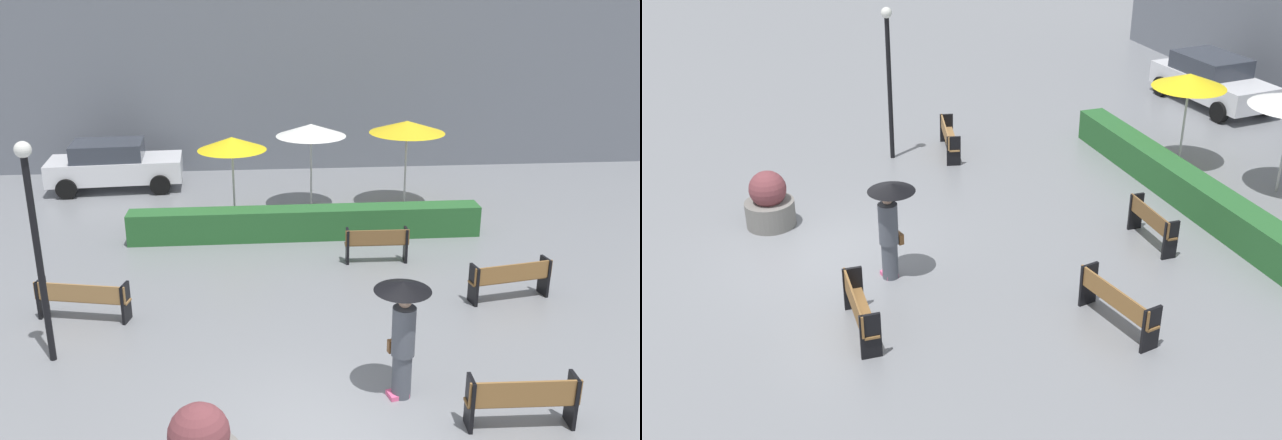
% 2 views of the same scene
% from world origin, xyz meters
% --- Properties ---
extents(ground_plane, '(60.00, 60.00, 0.00)m').
position_xyz_m(ground_plane, '(0.00, 0.00, 0.00)').
color(ground_plane, gray).
extents(bench_far_right, '(1.83, 0.69, 0.86)m').
position_xyz_m(bench_far_right, '(4.32, 4.30, 0.51)').
color(bench_far_right, olive).
rests_on(bench_far_right, ground).
extents(bench_near_right, '(1.71, 0.41, 0.87)m').
position_xyz_m(bench_near_right, '(2.96, -0.03, 0.51)').
color(bench_near_right, olive).
rests_on(bench_near_right, ground).
extents(bench_back_row, '(1.54, 0.35, 0.86)m').
position_xyz_m(bench_back_row, '(1.82, 6.56, 0.52)').
color(bench_back_row, brown).
rests_on(bench_back_row, ground).
extents(bench_far_left, '(1.91, 0.75, 0.81)m').
position_xyz_m(bench_far_left, '(-4.52, 4.14, 0.48)').
color(bench_far_left, '#9E7242').
rests_on(bench_far_left, ground).
extents(pedestrian_with_umbrella, '(0.92, 0.92, 2.02)m').
position_xyz_m(pedestrian_with_umbrella, '(1.30, 1.00, 1.28)').
color(pedestrian_with_umbrella, '#4C515B').
rests_on(pedestrian_with_umbrella, ground).
extents(planter_pot, '(1.10, 1.10, 1.30)m').
position_xyz_m(planter_pot, '(-1.78, -0.99, 0.56)').
color(planter_pot, slate).
rests_on(planter_pot, ground).
extents(lamp_post, '(0.28, 0.28, 4.02)m').
position_xyz_m(lamp_post, '(-4.72, 2.61, 2.46)').
color(lamp_post, black).
rests_on(lamp_post, ground).
extents(patio_umbrella_yellow, '(1.87, 1.87, 2.48)m').
position_xyz_m(patio_umbrella_yellow, '(-1.68, 9.61, 2.30)').
color(patio_umbrella_yellow, silver).
rests_on(patio_umbrella_yellow, ground).
extents(hedge_strip, '(9.22, 0.70, 0.82)m').
position_xyz_m(hedge_strip, '(0.23, 8.40, 0.41)').
color(hedge_strip, '#28602D').
rests_on(hedge_strip, ground).
extents(parked_car, '(4.32, 2.23, 1.57)m').
position_xyz_m(parked_car, '(-5.67, 13.40, 0.82)').
color(parked_car, silver).
rests_on(parked_car, ground).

